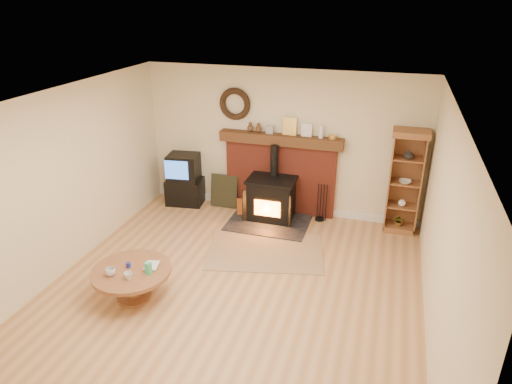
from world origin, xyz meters
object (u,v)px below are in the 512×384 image
(coffee_table, at_px, (132,275))
(tv_unit, at_px, (184,180))
(curio_cabinet, at_px, (405,182))
(wood_stove, at_px, (271,200))

(coffee_table, bearing_deg, tv_unit, 101.76)
(tv_unit, distance_m, coffee_table, 3.01)
(curio_cabinet, height_order, coffee_table, curio_cabinet)
(wood_stove, distance_m, tv_unit, 1.77)
(tv_unit, xyz_separation_m, curio_cabinet, (3.96, 0.08, 0.42))
(curio_cabinet, bearing_deg, coffee_table, -137.89)
(wood_stove, relative_size, tv_unit, 1.42)
(wood_stove, bearing_deg, coffee_table, -112.64)
(tv_unit, xyz_separation_m, coffee_table, (0.61, -2.94, -0.12))
(tv_unit, height_order, curio_cabinet, curio_cabinet)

